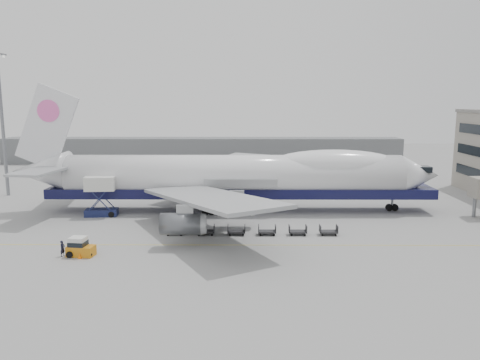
{
  "coord_description": "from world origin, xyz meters",
  "views": [
    {
      "loc": [
        1.26,
        -60.41,
        17.25
      ],
      "look_at": [
        0.92,
        6.0,
        5.96
      ],
      "focal_mm": 35.0,
      "sensor_mm": 36.0,
      "label": 1
    }
  ],
  "objects_px": {
    "airliner": "(238,176)",
    "ground_worker": "(63,248)",
    "baggage_tug": "(80,248)",
    "catering_truck": "(101,194)"
  },
  "relations": [
    {
      "from": "ground_worker",
      "to": "catering_truck",
      "type": "bearing_deg",
      "value": 21.02
    },
    {
      "from": "baggage_tug",
      "to": "airliner",
      "type": "bearing_deg",
      "value": 58.65
    },
    {
      "from": "airliner",
      "to": "catering_truck",
      "type": "height_order",
      "value": "airliner"
    },
    {
      "from": "catering_truck",
      "to": "baggage_tug",
      "type": "bearing_deg",
      "value": -85.58
    },
    {
      "from": "baggage_tug",
      "to": "ground_worker",
      "type": "distance_m",
      "value": 1.89
    },
    {
      "from": "airliner",
      "to": "ground_worker",
      "type": "bearing_deg",
      "value": -131.25
    },
    {
      "from": "airliner",
      "to": "ground_worker",
      "type": "relative_size",
      "value": 36.4
    },
    {
      "from": "catering_truck",
      "to": "ground_worker",
      "type": "xyz_separation_m",
      "value": [
        1.21,
        -18.78,
        -2.51
      ]
    },
    {
      "from": "catering_truck",
      "to": "baggage_tug",
      "type": "relative_size",
      "value": 1.92
    },
    {
      "from": "airliner",
      "to": "ground_worker",
      "type": "distance_m",
      "value": 29.98
    }
  ]
}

